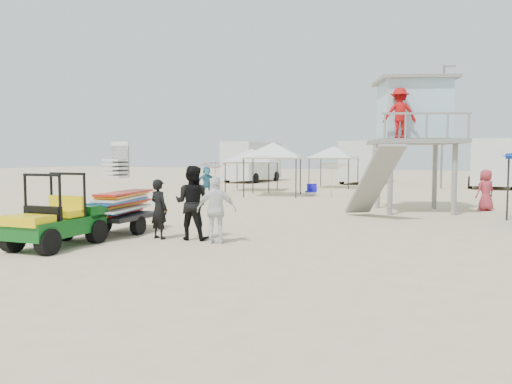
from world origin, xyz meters
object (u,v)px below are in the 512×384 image
at_px(surf_trailer, 120,201).
at_px(lifeguard_tower, 413,115).
at_px(man_left, 159,209).
at_px(utility_cart, 54,214).

bearing_deg(surf_trailer, lifeguard_tower, 53.99).
distance_m(man_left, lifeguard_tower, 11.17).
bearing_deg(lifeguard_tower, utility_cart, -120.10).
bearing_deg(man_left, surf_trailer, 4.83).
bearing_deg(utility_cart, lifeguard_tower, 59.90).
height_order(man_left, lifeguard_tower, lifeguard_tower).
height_order(utility_cart, man_left, utility_cart).
xyz_separation_m(utility_cart, surf_trailer, (0.00, 2.33, 0.12)).
xyz_separation_m(utility_cart, man_left, (1.52, 2.03, -0.03)).
bearing_deg(man_left, lifeguard_tower, -102.50).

